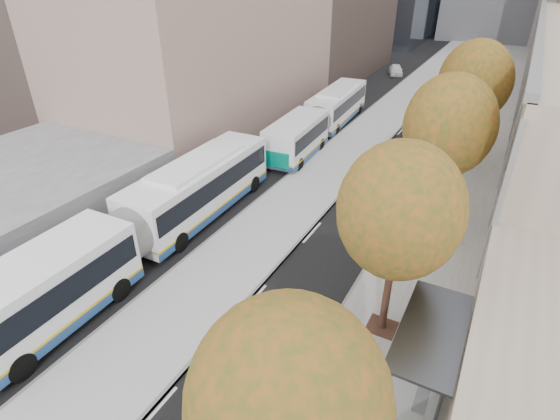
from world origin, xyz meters
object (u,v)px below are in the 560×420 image
Objects in this scene: bus_far at (322,117)px; distant_car at (396,70)px; bus_shelter at (436,342)px; cyclist at (285,352)px; bus_near at (148,221)px.

bus_far is 24.45m from distant_car.
bus_shelter is 1.18× the size of distant_car.
bus_far reaches higher than cyclist.
bus_shelter is at bearing 19.82° from cyclist.
bus_far is at bearing 112.14° from cyclist.
distant_car is (0.19, 43.43, -1.04)m from bus_near.
bus_near is (-13.56, 1.84, -0.52)m from bus_shelter.
bus_far reaches higher than bus_shelter.
bus_near is 43.45m from distant_car.
cyclist is at bearing -98.70° from distant_car.
bus_near is at bearing 172.29° from bus_shelter.
bus_near is 1.09× the size of bus_far.
cyclist reaches higher than distant_car.
bus_shelter is 47.23m from distant_car.
bus_near is 4.92× the size of distant_car.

